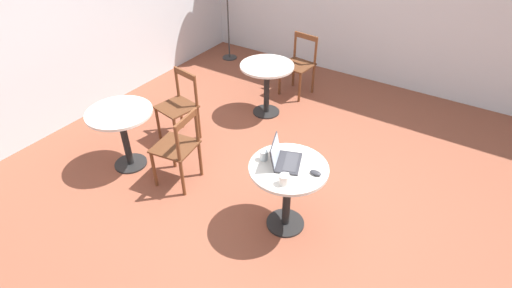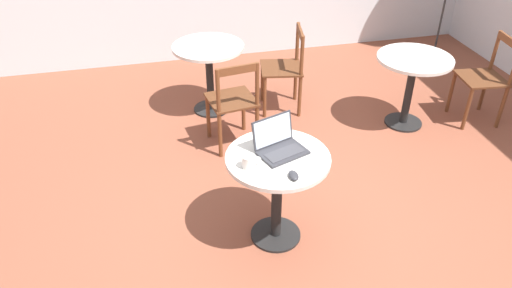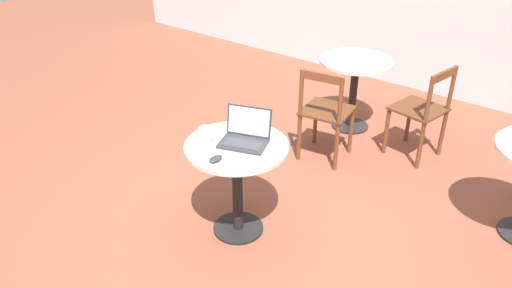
% 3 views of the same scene
% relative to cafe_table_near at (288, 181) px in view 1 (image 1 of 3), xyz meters
% --- Properties ---
extents(ground_plane, '(16.00, 16.00, 0.00)m').
position_rel_cafe_table_near_xyz_m(ground_plane, '(0.15, 0.04, -0.54)').
color(ground_plane, brown).
extents(wall_back, '(9.40, 0.06, 2.70)m').
position_rel_cafe_table_near_xyz_m(wall_back, '(0.15, 3.27, 0.81)').
color(wall_back, silver).
rests_on(wall_back, ground_plane).
extents(cafe_table_near, '(0.69, 0.69, 0.70)m').
position_rel_cafe_table_near_xyz_m(cafe_table_near, '(0.00, 0.00, 0.00)').
color(cafe_table_near, black).
rests_on(cafe_table_near, ground_plane).
extents(cafe_table_mid, '(0.69, 0.69, 0.70)m').
position_rel_cafe_table_near_xyz_m(cafe_table_mid, '(1.64, 1.22, 0.00)').
color(cafe_table_mid, black).
rests_on(cafe_table_mid, ground_plane).
extents(cafe_table_far, '(0.69, 0.69, 0.70)m').
position_rel_cafe_table_near_xyz_m(cafe_table_far, '(-0.16, 1.93, 0.00)').
color(cafe_table_far, black).
rests_on(cafe_table_far, ground_plane).
extents(chair_mid_right, '(0.44, 0.44, 0.85)m').
position_rel_cafe_table_near_xyz_m(chair_mid_right, '(2.38, 1.14, -0.10)').
color(chair_mid_right, brown).
rests_on(chair_mid_right, ground_plane).
extents(chair_far_front, '(0.45, 0.45, 0.85)m').
position_rel_cafe_table_near_xyz_m(chair_far_front, '(-0.06, 1.24, -0.10)').
color(chair_far_front, brown).
rests_on(chair_far_front, ground_plane).
extents(chair_far_right, '(0.46, 0.46, 0.85)m').
position_rel_cafe_table_near_xyz_m(chair_far_right, '(0.58, 1.79, -0.10)').
color(chair_far_right, brown).
rests_on(chair_far_right, ground_plane).
extents(laptop, '(0.37, 0.33, 0.22)m').
position_rel_cafe_table_near_xyz_m(laptop, '(0.02, 0.06, 0.21)').
color(laptop, '#2D2D33').
rests_on(laptop, cafe_table_near).
extents(mouse, '(0.06, 0.10, 0.03)m').
position_rel_cafe_table_near_xyz_m(mouse, '(0.03, -0.24, 0.18)').
color(mouse, '#2D2D33').
rests_on(mouse, cafe_table_near).
extents(mug, '(0.12, 0.08, 0.09)m').
position_rel_cafe_table_near_xyz_m(mug, '(-0.21, -0.07, 0.20)').
color(mug, silver).
rests_on(mug, cafe_table_near).
extents(drinking_glass, '(0.07, 0.07, 0.09)m').
position_rel_cafe_table_near_xyz_m(drinking_glass, '(-0.03, 0.23, 0.20)').
color(drinking_glass, silver).
rests_on(drinking_glass, cafe_table_near).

